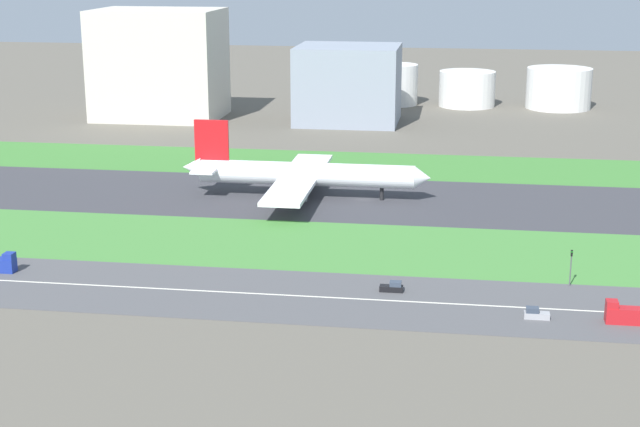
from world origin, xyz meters
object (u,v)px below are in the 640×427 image
object	(u,v)px
airliner	(300,174)
fuel_tank_west	(394,84)
fuel_tank_centre	(467,89)
car_1	(536,314)
car_0	(392,287)
traffic_light	(571,265)
truck_0	(629,315)
hangar_building	(348,84)
terminal_building	(159,64)
fuel_tank_east	(559,88)

from	to	relation	value
airliner	fuel_tank_west	world-z (taller)	airliner
fuel_tank_centre	car_1	bearing A→B (deg)	-87.05
car_0	traffic_light	world-z (taller)	traffic_light
truck_0	airliner	bearing A→B (deg)	-47.86
truck_0	hangar_building	world-z (taller)	hangar_building
fuel_tank_west	fuel_tank_centre	size ratio (longest dim) A/B	0.84
terminal_building	car_1	bearing A→B (deg)	-56.25
traffic_light	fuel_tank_west	size ratio (longest dim) A/B	0.37
terminal_building	fuel_tank_east	bearing A→B (deg)	16.41
car_0	terminal_building	xyz separation A→B (m)	(-102.53, 182.00, 19.51)
truck_0	traffic_light	xyz separation A→B (m)	(-8.09, 17.99, 2.62)
truck_0	car_1	bearing A→B (deg)	-0.00
airliner	fuel_tank_west	bearing A→B (deg)	85.40
airliner	hangar_building	size ratio (longest dim) A/B	1.73
airliner	hangar_building	bearing A→B (deg)	90.60
car_0	fuel_tank_west	distance (m)	227.71
hangar_building	fuel_tank_west	bearing A→B (deg)	72.74
truck_0	fuel_tank_east	xyz separation A→B (m)	(8.85, 237.00, 6.48)
airliner	hangar_building	xyz separation A→B (m)	(-1.19, 114.00, 7.94)
traffic_light	terminal_building	xyz separation A→B (m)	(-135.90, 174.01, 16.14)
traffic_light	terminal_building	distance (m)	221.37
car_0	fuel_tank_west	bearing A→B (deg)	94.11
car_0	fuel_tank_centre	bearing A→B (deg)	86.58
fuel_tank_west	car_1	bearing A→B (deg)	-79.93
terminal_building	fuel_tank_west	xyz separation A→B (m)	(86.20, 45.00, -12.11)
airliner	fuel_tank_centre	distance (m)	164.63
car_0	fuel_tank_west	size ratio (longest dim) A/B	0.23
airliner	fuel_tank_centre	bearing A→B (deg)	74.97
car_1	hangar_building	world-z (taller)	hangar_building
hangar_building	car_1	bearing A→B (deg)	-73.72
truck_0	fuel_tank_centre	distance (m)	238.70
car_0	traffic_light	distance (m)	34.48
car_0	hangar_building	size ratio (longest dim) A/B	0.12
car_1	fuel_tank_west	xyz separation A→B (m)	(-42.10, 237.00, 7.40)
hangar_building	traffic_light	bearing A→B (deg)	-69.90
traffic_light	car_0	bearing A→B (deg)	-166.53
traffic_light	fuel_tank_east	bearing A→B (deg)	85.58
fuel_tank_centre	truck_0	bearing A→B (deg)	-83.29
airliner	car_0	xyz separation A→B (m)	(29.12, -68.00, -5.31)
airliner	car_1	distance (m)	95.53
truck_0	fuel_tank_centre	size ratio (longest dim) A/B	0.37
traffic_light	fuel_tank_east	xyz separation A→B (m)	(16.94, 219.01, 3.86)
car_0	hangar_building	xyz separation A→B (m)	(-30.31, 182.00, 13.25)
airliner	truck_0	size ratio (longest dim) A/B	7.74
terminal_building	fuel_tank_east	world-z (taller)	terminal_building
truck_0	fuel_tank_east	distance (m)	237.25
truck_0	fuel_tank_east	bearing A→B (deg)	-92.14
hangar_building	fuel_tank_east	size ratio (longest dim) A/B	1.44
truck_0	terminal_building	xyz separation A→B (m)	(-143.99, 192.00, 18.76)
car_1	fuel_tank_centre	world-z (taller)	fuel_tank_centre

